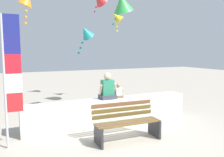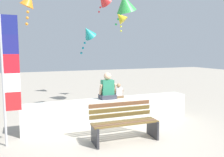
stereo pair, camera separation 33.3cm
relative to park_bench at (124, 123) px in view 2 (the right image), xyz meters
name	(u,v)px [view 2 (the right image)]	position (x,y,z in m)	size (l,w,h in m)	color
ground_plane	(125,135)	(0.16, 0.24, -0.42)	(40.00, 40.00, 0.00)	#B1A695
seawall_ledge	(110,111)	(0.16, 1.28, -0.04)	(5.01, 0.53, 0.75)	silver
park_bench	(124,123)	(0.00, 0.00, 0.00)	(1.64, 0.66, 0.88)	brown
person_adult	(107,89)	(0.08, 1.32, 0.64)	(0.51, 0.37, 0.77)	#393C4A
person_child	(119,92)	(0.44, 1.33, 0.50)	(0.29, 0.21, 0.44)	brown
flag_banner	(8,71)	(-2.52, 0.66, 1.29)	(0.38, 0.05, 2.93)	#B7B7BC
kite_teal	(88,33)	(-0.01, 2.96, 2.37)	(0.70, 0.72, 1.04)	teal
kite_orange	(29,1)	(-1.95, 2.45, 3.19)	(0.61, 0.70, 1.00)	orange
kite_yellow	(121,17)	(1.74, 4.09, 3.14)	(0.74, 0.67, 0.88)	yellow
kite_green	(125,4)	(1.38, 2.90, 3.45)	(1.15, 1.11, 1.16)	green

